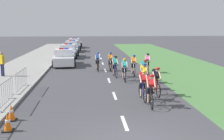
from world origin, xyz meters
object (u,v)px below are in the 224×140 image
at_px(cyclist_third, 156,81).
at_px(police_car_nearest, 64,58).
at_px(cyclist_eighth, 147,62).
at_px(cyclist_ninth, 134,64).
at_px(cyclist_fifth, 144,70).
at_px(police_car_furthest, 75,43).
at_px(cyclist_eleventh, 98,61).
at_px(crowd_barrier_rear, 21,80).
at_px(cyclist_sixth, 125,69).
at_px(cyclist_lead, 151,89).
at_px(traffic_cone_mid, 11,113).
at_px(cyclist_second, 143,84).
at_px(cyclist_seventh, 115,66).
at_px(spectator_closest, 2,62).
at_px(crowd_barrier_middle, 6,93).
at_px(traffic_cone_far, 8,123).
at_px(police_car_second, 69,51).
at_px(cyclist_tenth, 110,61).
at_px(cyclist_fourth, 144,76).
at_px(police_car_third, 72,47).

bearing_deg(cyclist_third, police_car_nearest, 116.74).
relative_size(cyclist_eighth, cyclist_ninth, 1.00).
distance_m(cyclist_fifth, police_car_furthest, 27.86).
bearing_deg(police_car_nearest, cyclist_eleventh, -48.54).
bearing_deg(crowd_barrier_rear, cyclist_sixth, 22.24).
bearing_deg(cyclist_lead, traffic_cone_mid, -166.62).
xyz_separation_m(cyclist_lead, cyclist_second, (-0.14, 1.04, 0.00)).
relative_size(cyclist_seventh, police_car_furthest, 0.38).
bearing_deg(cyclist_sixth, cyclist_third, -73.58).
relative_size(cyclist_eighth, crowd_barrier_rear, 0.74).
distance_m(cyclist_seventh, spectator_closest, 7.78).
bearing_deg(cyclist_second, crowd_barrier_middle, -173.90).
relative_size(crowd_barrier_rear, spectator_closest, 1.39).
xyz_separation_m(cyclist_seventh, traffic_cone_mid, (-4.80, -8.54, -0.48)).
bearing_deg(police_car_nearest, traffic_cone_far, -92.10).
bearing_deg(cyclist_eleventh, cyclist_second, -77.76).
distance_m(cyclist_second, spectator_closest, 10.71).
bearing_deg(crowd_barrier_middle, traffic_cone_mid, -68.41).
bearing_deg(cyclist_lead, traffic_cone_far, -156.00).
relative_size(police_car_second, crowd_barrier_middle, 1.92).
height_order(crowd_barrier_rear, traffic_cone_mid, crowd_barrier_rear).
distance_m(cyclist_third, traffic_cone_mid, 7.22).
bearing_deg(crowd_barrier_middle, spectator_closest, 107.72).
xyz_separation_m(cyclist_tenth, police_car_nearest, (-3.93, 3.40, -0.11)).
distance_m(cyclist_second, police_car_second, 18.79).
distance_m(cyclist_third, cyclist_fifth, 3.17).
relative_size(cyclist_third, police_car_nearest, 0.38).
height_order(cyclist_lead, crowd_barrier_middle, cyclist_lead).
xyz_separation_m(police_car_second, spectator_closest, (-3.71, -11.70, 0.40)).
bearing_deg(cyclist_eleventh, traffic_cone_far, -105.82).
height_order(cyclist_fourth, police_car_second, police_car_second).
distance_m(cyclist_fourth, cyclist_fifth, 1.76).
bearing_deg(police_car_second, cyclist_third, -71.83).
bearing_deg(cyclist_third, cyclist_tenth, 102.51).
xyz_separation_m(cyclist_fifth, spectator_closest, (-9.40, 2.43, 0.30)).
bearing_deg(cyclist_ninth, cyclist_lead, -93.63).
bearing_deg(cyclist_fourth, police_car_third, 103.13).
xyz_separation_m(cyclist_second, cyclist_sixth, (-0.29, 4.70, 0.00)).
bearing_deg(crowd_barrier_rear, police_car_second, 84.81).
bearing_deg(traffic_cone_mid, police_car_nearest, 87.04).
bearing_deg(cyclist_ninth, cyclist_third, -87.91).
height_order(cyclist_fourth, police_car_third, police_car_third).
bearing_deg(police_car_furthest, cyclist_fourth, -79.60).
bearing_deg(cyclist_seventh, traffic_cone_mid, -119.36).
bearing_deg(police_car_second, spectator_closest, -107.61).
bearing_deg(traffic_cone_far, cyclist_tenth, 69.77).
distance_m(cyclist_second, crowd_barrier_rear, 6.67).
relative_size(cyclist_third, cyclist_fifth, 1.00).
distance_m(cyclist_second, traffic_cone_mid, 6.10).
height_order(cyclist_seventh, cyclist_tenth, same).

